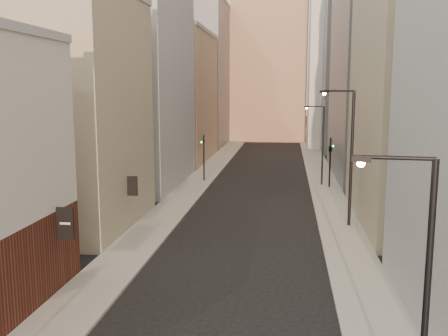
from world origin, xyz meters
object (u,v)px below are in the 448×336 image
at_px(streetlamp_near, 419,289).
at_px(streetlamp_far, 321,141).
at_px(streetlamp_mid, 348,150).
at_px(traffic_light_left, 204,148).
at_px(clock_tower, 270,48).
at_px(white_tower, 335,34).
at_px(traffic_light_right, 330,151).

bearing_deg(streetlamp_near, streetlamp_far, 95.62).
distance_m(streetlamp_mid, traffic_light_left, 20.55).
relative_size(clock_tower, streetlamp_mid, 4.67).
bearing_deg(streetlamp_mid, white_tower, 110.64).
relative_size(streetlamp_near, streetlamp_mid, 0.83).
relative_size(clock_tower, traffic_light_left, 8.98).
xyz_separation_m(clock_tower, streetlamp_near, (7.13, -86.33, -13.05)).
xyz_separation_m(streetlamp_mid, traffic_light_left, (-12.87, 15.91, -1.91)).
distance_m(streetlamp_far, traffic_light_left, 12.05).
height_order(traffic_light_left, traffic_light_right, same).
distance_m(clock_tower, traffic_light_right, 52.36).
distance_m(traffic_light_left, traffic_light_right, 12.99).
relative_size(streetlamp_far, traffic_light_left, 1.61).
xyz_separation_m(clock_tower, traffic_light_left, (-4.95, -47.92, -14.05)).
height_order(streetlamp_near, streetlamp_mid, streetlamp_mid).
bearing_deg(streetlamp_mid, traffic_light_right, 114.28).
bearing_deg(white_tower, traffic_light_left, -115.18).
height_order(clock_tower, traffic_light_left, clock_tower).
distance_m(streetlamp_near, traffic_light_left, 40.29).
distance_m(clock_tower, traffic_light_left, 50.18).
height_order(streetlamp_near, streetlamp_far, streetlamp_far).
xyz_separation_m(white_tower, streetlamp_far, (-3.97, -34.68, -14.02)).
xyz_separation_m(white_tower, traffic_light_right, (-3.10, -35.86, -14.87)).
bearing_deg(traffic_light_right, traffic_light_left, 6.90).
height_order(clock_tower, traffic_light_right, clock_tower).
bearing_deg(streetlamp_far, traffic_light_right, -32.52).
relative_size(white_tower, streetlamp_near, 5.18).
bearing_deg(traffic_light_right, streetlamp_near, 104.31).
height_order(streetlamp_near, traffic_light_left, streetlamp_near).
bearing_deg(streetlamp_mid, clock_tower, 121.25).
height_order(white_tower, streetlamp_near, white_tower).
xyz_separation_m(streetlamp_mid, traffic_light_right, (-0.03, 13.97, -1.76)).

